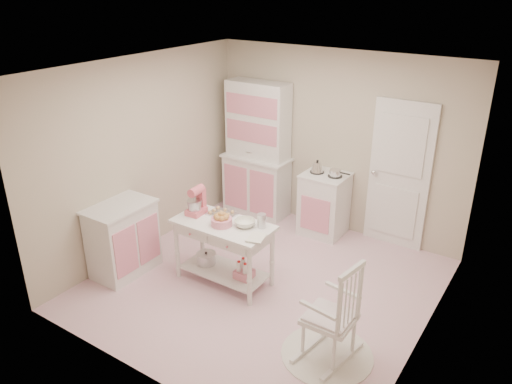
{
  "coord_description": "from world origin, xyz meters",
  "views": [
    {
      "loc": [
        2.78,
        -4.36,
        3.48
      ],
      "look_at": [
        -0.31,
        0.29,
        1.05
      ],
      "focal_mm": 35.0,
      "sensor_mm": 36.0,
      "label": 1
    }
  ],
  "objects_px": {
    "hutch": "(257,150)",
    "base_cabinet": "(123,239)",
    "work_table": "(224,253)",
    "stove": "(324,204)",
    "stand_mixer": "(196,201)",
    "rocking_chair": "(330,309)",
    "bread_basket": "(222,222)"
  },
  "relations": [
    {
      "from": "base_cabinet",
      "to": "work_table",
      "type": "relative_size",
      "value": 0.77
    },
    {
      "from": "work_table",
      "to": "bread_basket",
      "type": "height_order",
      "value": "bread_basket"
    },
    {
      "from": "stove",
      "to": "bread_basket",
      "type": "xyz_separation_m",
      "value": [
        -0.42,
        -1.87,
        0.39
      ]
    },
    {
      "from": "stove",
      "to": "rocking_chair",
      "type": "distance_m",
      "value": 2.61
    },
    {
      "from": "hutch",
      "to": "stove",
      "type": "relative_size",
      "value": 2.26
    },
    {
      "from": "stove",
      "to": "base_cabinet",
      "type": "distance_m",
      "value": 2.84
    },
    {
      "from": "hutch",
      "to": "rocking_chair",
      "type": "distance_m",
      "value": 3.41
    },
    {
      "from": "base_cabinet",
      "to": "bread_basket",
      "type": "relative_size",
      "value": 3.68
    },
    {
      "from": "hutch",
      "to": "stand_mixer",
      "type": "height_order",
      "value": "hutch"
    },
    {
      "from": "stand_mixer",
      "to": "work_table",
      "type": "bearing_deg",
      "value": -6.31
    },
    {
      "from": "hutch",
      "to": "base_cabinet",
      "type": "xyz_separation_m",
      "value": [
        -0.43,
        -2.38,
        -0.58
      ]
    },
    {
      "from": "stand_mixer",
      "to": "base_cabinet",
      "type": "bearing_deg",
      "value": -148.95
    },
    {
      "from": "work_table",
      "to": "stand_mixer",
      "type": "distance_m",
      "value": 0.71
    },
    {
      "from": "work_table",
      "to": "hutch",
      "type": "bearing_deg",
      "value": 112.12
    },
    {
      "from": "hutch",
      "to": "rocking_chair",
      "type": "height_order",
      "value": "hutch"
    },
    {
      "from": "hutch",
      "to": "stand_mixer",
      "type": "xyz_separation_m",
      "value": [
        0.34,
        -1.85,
        -0.07
      ]
    },
    {
      "from": "hutch",
      "to": "stand_mixer",
      "type": "bearing_deg",
      "value": -79.59
    },
    {
      "from": "bread_basket",
      "to": "hutch",
      "type": "bearing_deg",
      "value": 112.11
    },
    {
      "from": "stove",
      "to": "work_table",
      "type": "xyz_separation_m",
      "value": [
        -0.44,
        -1.82,
        -0.06
      ]
    },
    {
      "from": "base_cabinet",
      "to": "work_table",
      "type": "distance_m",
      "value": 1.29
    },
    {
      "from": "base_cabinet",
      "to": "bread_basket",
      "type": "xyz_separation_m",
      "value": [
        1.21,
        0.46,
        0.39
      ]
    },
    {
      "from": "stove",
      "to": "bread_basket",
      "type": "distance_m",
      "value": 1.95
    },
    {
      "from": "base_cabinet",
      "to": "stand_mixer",
      "type": "relative_size",
      "value": 2.71
    },
    {
      "from": "base_cabinet",
      "to": "stove",
      "type": "bearing_deg",
      "value": 55.04
    },
    {
      "from": "rocking_chair",
      "to": "stand_mixer",
      "type": "bearing_deg",
      "value": 174.93
    },
    {
      "from": "stove",
      "to": "base_cabinet",
      "type": "relative_size",
      "value": 1.0
    },
    {
      "from": "base_cabinet",
      "to": "hutch",
      "type": "bearing_deg",
      "value": 79.8
    },
    {
      "from": "rocking_chair",
      "to": "stand_mixer",
      "type": "distance_m",
      "value": 2.17
    },
    {
      "from": "stand_mixer",
      "to": "stove",
      "type": "bearing_deg",
      "value": 60.85
    },
    {
      "from": "stove",
      "to": "work_table",
      "type": "relative_size",
      "value": 0.77
    },
    {
      "from": "stand_mixer",
      "to": "bread_basket",
      "type": "relative_size",
      "value": 1.36
    },
    {
      "from": "stand_mixer",
      "to": "hutch",
      "type": "bearing_deg",
      "value": 96.82
    }
  ]
}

